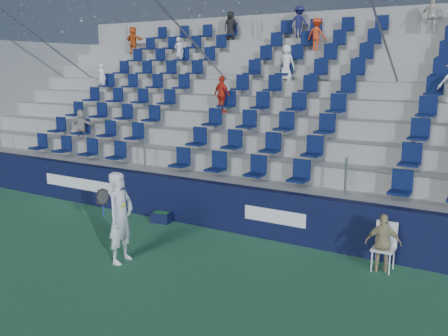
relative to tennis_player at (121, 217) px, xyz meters
The scene contains 7 objects.
ground 1.24m from the tennis_player, ahead, with size 70.00×70.00×0.00m, color #307148.
sponsor_wall 3.15m from the tennis_player, 76.25° to the left, with size 24.00×0.32×1.20m.
grandstand 8.24m from the tennis_player, 84.82° to the left, with size 24.00×8.17×6.63m.
tennis_player is the anchor object (origin of this frame).
line_judge_chair 5.56m from the tennis_player, 27.27° to the left, with size 0.45×0.46×1.00m.
line_judge 5.49m from the tennis_player, 25.84° to the left, with size 0.71×0.30×1.21m, color tan.
ball_bin 2.94m from the tennis_player, 111.10° to the left, with size 0.57×0.43×0.29m.
Camera 1 is at (6.44, -7.43, 4.10)m, focal length 40.00 mm.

